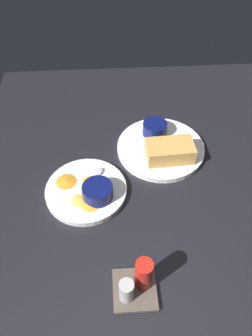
% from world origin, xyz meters
% --- Properties ---
extents(ground_plane, '(1.10, 1.10, 0.03)m').
position_xyz_m(ground_plane, '(0.00, 0.00, -0.01)').
color(ground_plane, black).
extents(plate_sandwich_main, '(0.25, 0.25, 0.02)m').
position_xyz_m(plate_sandwich_main, '(0.01, -0.09, 0.01)').
color(plate_sandwich_main, white).
rests_on(plate_sandwich_main, ground_plane).
extents(sandwich_half_near, '(0.14, 0.08, 0.05)m').
position_xyz_m(sandwich_half_near, '(-0.01, -0.05, 0.04)').
color(sandwich_half_near, tan).
rests_on(sandwich_half_near, plate_sandwich_main).
extents(ramekin_dark_sauce, '(0.07, 0.07, 0.04)m').
position_xyz_m(ramekin_dark_sauce, '(0.02, -0.15, 0.04)').
color(ramekin_dark_sauce, '#0C144C').
rests_on(ramekin_dark_sauce, plate_sandwich_main).
extents(spoon_by_dark_ramekin, '(0.05, 0.10, 0.01)m').
position_xyz_m(spoon_by_dark_ramekin, '(-0.00, -0.09, 0.02)').
color(spoon_by_dark_ramekin, silver).
rests_on(spoon_by_dark_ramekin, plate_sandwich_main).
extents(plate_chips_companion, '(0.21, 0.21, 0.02)m').
position_xyz_m(plate_chips_companion, '(0.22, 0.05, 0.01)').
color(plate_chips_companion, white).
rests_on(plate_chips_companion, ground_plane).
extents(ramekin_light_gravy, '(0.08, 0.08, 0.04)m').
position_xyz_m(ramekin_light_gravy, '(0.19, 0.08, 0.04)').
color(ramekin_light_gravy, '#0C144C').
rests_on(ramekin_light_gravy, plate_chips_companion).
extents(spoon_by_gravy_ramekin, '(0.07, 0.09, 0.01)m').
position_xyz_m(spoon_by_gravy_ramekin, '(0.20, 0.01, 0.02)').
color(spoon_by_gravy_ramekin, silver).
rests_on(spoon_by_gravy_ramekin, plate_chips_companion).
extents(plantain_chip_scatter, '(0.13, 0.14, 0.01)m').
position_xyz_m(plantain_chip_scatter, '(0.24, 0.06, 0.02)').
color(plantain_chip_scatter, orange).
rests_on(plantain_chip_scatter, plate_chips_companion).
extents(condiment_caddy, '(0.09, 0.09, 0.10)m').
position_xyz_m(condiment_caddy, '(0.11, 0.31, 0.03)').
color(condiment_caddy, brown).
rests_on(condiment_caddy, ground_plane).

